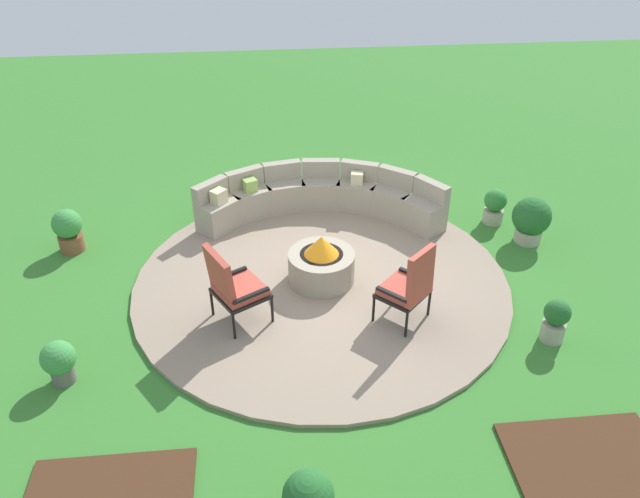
% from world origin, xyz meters
% --- Properties ---
extents(ground_plane, '(24.00, 24.00, 0.00)m').
position_xyz_m(ground_plane, '(0.00, 0.00, 0.00)').
color(ground_plane, '#387A2D').
extents(patio_circle, '(5.30, 5.30, 0.06)m').
position_xyz_m(patio_circle, '(0.00, 0.00, 0.03)').
color(patio_circle, gray).
rests_on(patio_circle, ground_plane).
extents(mulch_bed_right, '(1.61, 1.26, 0.04)m').
position_xyz_m(mulch_bed_right, '(2.39, -3.40, 0.02)').
color(mulch_bed_right, '#472B19').
rests_on(mulch_bed_right, ground_plane).
extents(fire_pit, '(0.94, 0.94, 0.72)m').
position_xyz_m(fire_pit, '(0.00, 0.00, 0.34)').
color(fire_pit, '#9E937F').
rests_on(fire_pit, patio_circle).
extents(curved_stone_bench, '(4.00, 1.54, 0.79)m').
position_xyz_m(curved_stone_bench, '(0.16, 1.83, 0.38)').
color(curved_stone_bench, '#9E937F').
rests_on(curved_stone_bench, patio_circle).
extents(lounge_chair_front_left, '(0.84, 0.85, 1.15)m').
position_xyz_m(lounge_chair_front_left, '(-1.20, -0.79, 0.63)').
color(lounge_chair_front_left, black).
rests_on(lounge_chair_front_left, patio_circle).
extents(lounge_chair_front_right, '(0.79, 0.80, 1.13)m').
position_xyz_m(lounge_chair_front_right, '(1.01, -1.01, 0.63)').
color(lounge_chair_front_right, black).
rests_on(lounge_chair_front_right, patio_circle).
extents(potted_plant_0, '(0.60, 0.60, 0.75)m').
position_xyz_m(potted_plant_0, '(3.34, 0.79, 0.40)').
color(potted_plant_0, '#A89E8E').
rests_on(potted_plant_0, ground_plane).
extents(potted_plant_1, '(0.37, 0.37, 0.59)m').
position_xyz_m(potted_plant_1, '(2.99, 1.42, 0.32)').
color(potted_plant_1, '#A89E8E').
rests_on(potted_plant_1, ground_plane).
extents(potted_plant_3, '(0.44, 0.44, 0.69)m').
position_xyz_m(potted_plant_3, '(-3.73, 1.24, 0.38)').
color(potted_plant_3, brown).
rests_on(potted_plant_3, ground_plane).
extents(potted_plant_4, '(0.40, 0.40, 0.56)m').
position_xyz_m(potted_plant_4, '(-3.19, -1.62, 0.32)').
color(potted_plant_4, '#605B56').
rests_on(potted_plant_4, ground_plane).
extents(potted_plant_5, '(0.33, 0.33, 0.59)m').
position_xyz_m(potted_plant_5, '(2.78, -1.48, 0.32)').
color(potted_plant_5, '#A89E8E').
rests_on(potted_plant_5, ground_plane).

